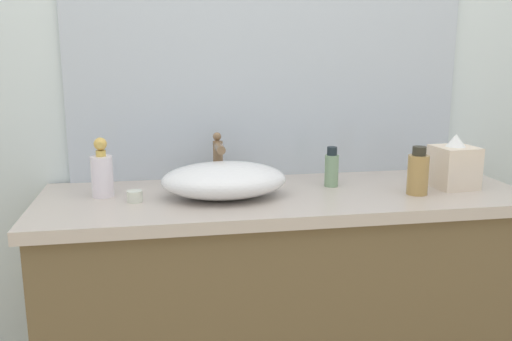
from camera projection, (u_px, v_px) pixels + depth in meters
The scene contains 9 objects.
bathroom_wall_rear at pixel (237, 62), 1.91m from camera, with size 6.00×0.06×2.60m, color silver.
vanity_counter at pixel (284, 324), 1.82m from camera, with size 1.52×0.52×0.90m.
sink_basin at pixel (224, 180), 1.66m from camera, with size 0.38×0.28×0.11m, color white.
faucet at pixel (218, 156), 1.80m from camera, with size 0.03×0.14×0.17m.
soap_dispenser at pixel (102, 172), 1.67m from camera, with size 0.07×0.07×0.18m.
lotion_bottle at pixel (418, 173), 1.69m from camera, with size 0.06×0.06×0.15m.
perfume_bottle at pixel (332, 168), 1.80m from camera, with size 0.05×0.05×0.13m.
tissue_box at pixel (454, 165), 1.78m from camera, with size 0.14×0.14×0.18m.
candle_jar at pixel (135, 196), 1.62m from camera, with size 0.05×0.05×0.03m, color silver.
Camera 1 is at (-0.27, -1.19, 1.34)m, focal length 38.48 mm.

